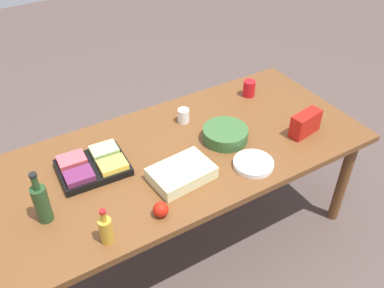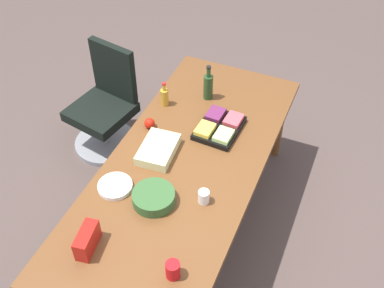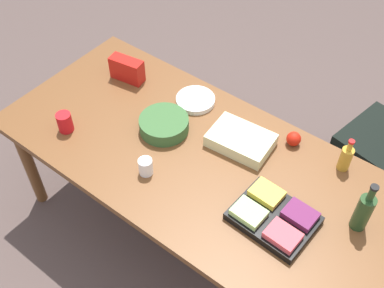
{
  "view_description": "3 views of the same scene",
  "coord_description": "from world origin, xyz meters",
  "views": [
    {
      "loc": [
        0.81,
        1.61,
        2.26
      ],
      "look_at": [
        -0.15,
        0.02,
        0.78
      ],
      "focal_mm": 39.07,
      "sensor_mm": 36.0,
      "label": 1
    },
    {
      "loc": [
        -1.96,
        -0.89,
        3.04
      ],
      "look_at": [
        0.14,
        0.0,
        0.8
      ],
      "focal_mm": 44.36,
      "sensor_mm": 36.0,
      "label": 2
    },
    {
      "loc": [
        0.83,
        -1.26,
        2.57
      ],
      "look_at": [
        -0.13,
        -0.01,
        0.83
      ],
      "focal_mm": 44.27,
      "sensor_mm": 36.0,
      "label": 3
    }
  ],
  "objects": [
    {
      "name": "conference_table",
      "position": [
        0.0,
        0.0,
        0.68
      ],
      "size": [
        2.34,
        0.99,
        0.75
      ],
      "color": "brown",
      "rests_on": "ground"
    },
    {
      "name": "sheet_cake",
      "position": [
        0.03,
        0.2,
        0.78
      ],
      "size": [
        0.34,
        0.25,
        0.07
      ],
      "primitive_type": "cube",
      "rotation": [
        0.0,
        0.0,
        0.08
      ],
      "color": "beige",
      "rests_on": "conference_table"
    },
    {
      "name": "dressing_bottle",
      "position": [
        0.51,
        0.38,
        0.82
      ],
      "size": [
        0.06,
        0.06,
        0.2
      ],
      "color": "gold",
      "rests_on": "conference_table"
    },
    {
      "name": "ground_plane",
      "position": [
        0.0,
        0.0,
        0.0
      ],
      "size": [
        10.0,
        10.0,
        0.0
      ],
      "primitive_type": "plane",
      "color": "#50413C"
    },
    {
      "name": "chip_bag_red",
      "position": [
        -0.8,
        0.24,
        0.82
      ],
      "size": [
        0.21,
        0.11,
        0.14
      ],
      "primitive_type": "cube",
      "rotation": [
        0.0,
        0.0,
        0.16
      ],
      "color": "#B61812",
      "rests_on": "conference_table"
    },
    {
      "name": "salad_bowl",
      "position": [
        -0.36,
        0.05,
        0.78
      ],
      "size": [
        0.34,
        0.34,
        0.08
      ],
      "primitive_type": "cylinder",
      "rotation": [
        0.0,
        0.0,
        -0.34
      ],
      "color": "#345D2E",
      "rests_on": "conference_table"
    },
    {
      "name": "paper_cup",
      "position": [
        -0.24,
        -0.24,
        0.79
      ],
      "size": [
        0.08,
        0.08,
        0.09
      ],
      "primitive_type": "cylinder",
      "rotation": [
        0.0,
        0.0,
        0.08
      ],
      "color": "white",
      "rests_on": "conference_table"
    },
    {
      "name": "wine_bottle",
      "position": [
        0.72,
        0.11,
        0.86
      ],
      "size": [
        0.07,
        0.07,
        0.29
      ],
      "color": "#24411F",
      "rests_on": "conference_table"
    },
    {
      "name": "red_solo_cup",
      "position": [
        -0.77,
        -0.27,
        0.8
      ],
      "size": [
        0.1,
        0.1,
        0.11
      ],
      "primitive_type": "cylinder",
      "rotation": [
        0.0,
        0.0,
        0.27
      ],
      "color": "red",
      "rests_on": "conference_table"
    },
    {
      "name": "paper_plate_stack",
      "position": [
        -0.36,
        0.32,
        0.76
      ],
      "size": [
        0.25,
        0.25,
        0.03
      ],
      "primitive_type": "cylinder",
      "rotation": [
        0.0,
        0.0,
        0.17
      ],
      "color": "white",
      "rests_on": "conference_table"
    },
    {
      "name": "apple_red",
      "position": [
        0.24,
        0.37,
        0.78
      ],
      "size": [
        0.08,
        0.08,
        0.08
      ],
      "primitive_type": "sphere",
      "rotation": [
        0.0,
        0.0,
        -0.12
      ],
      "color": "red",
      "rests_on": "conference_table"
    },
    {
      "name": "fruit_platter",
      "position": [
        0.4,
        -0.1,
        0.78
      ],
      "size": [
        0.37,
        0.3,
        0.07
      ],
      "color": "black",
      "rests_on": "conference_table"
    }
  ]
}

